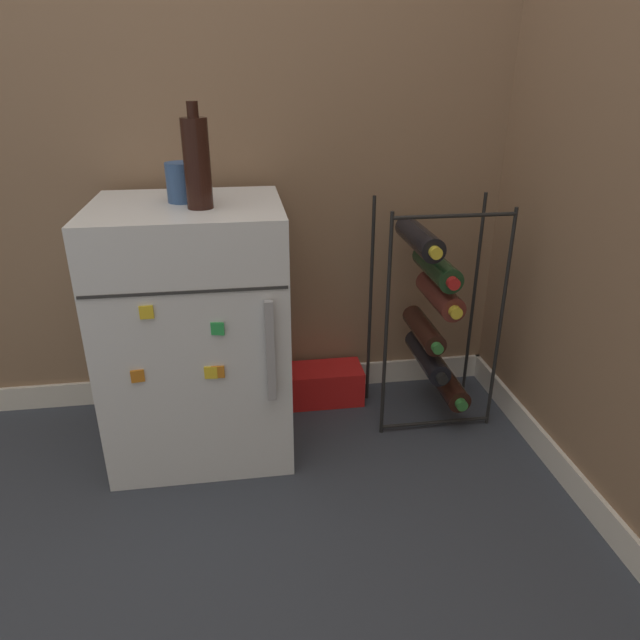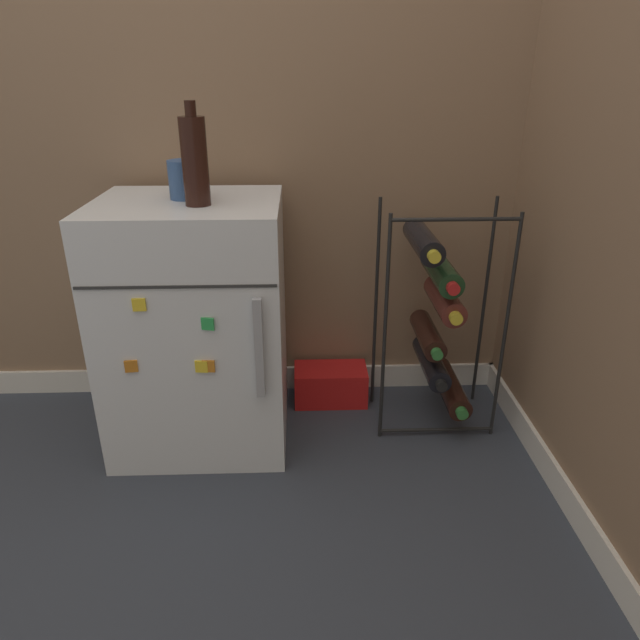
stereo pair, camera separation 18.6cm
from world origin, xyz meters
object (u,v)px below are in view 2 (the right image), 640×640
at_px(wine_rack, 437,318).
at_px(fridge_top_bottle, 195,161).
at_px(fridge_top_cup, 184,180).
at_px(soda_box, 330,384).
at_px(mini_fridge, 197,325).

xyz_separation_m(wine_rack, fridge_top_bottle, (-0.74, -0.12, 0.53)).
distance_m(wine_rack, fridge_top_cup, 0.92).
xyz_separation_m(fridge_top_cup, fridge_top_bottle, (0.05, -0.09, 0.07)).
relative_size(soda_box, fridge_top_bottle, 0.97).
xyz_separation_m(mini_fridge, fridge_top_bottle, (0.05, -0.06, 0.52)).
bearing_deg(mini_fridge, wine_rack, 3.94).
xyz_separation_m(wine_rack, soda_box, (-0.35, 0.13, -0.32)).
relative_size(mini_fridge, soda_box, 2.98).
bearing_deg(fridge_top_bottle, soda_box, 31.95).
relative_size(wine_rack, fridge_top_bottle, 2.79).
relative_size(mini_fridge, fridge_top_bottle, 2.89).
distance_m(fridge_top_cup, fridge_top_bottle, 0.12).
xyz_separation_m(soda_box, fridge_top_bottle, (-0.39, -0.24, 0.86)).
xyz_separation_m(soda_box, fridge_top_cup, (-0.44, -0.15, 0.79)).
distance_m(mini_fridge, wine_rack, 0.79).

